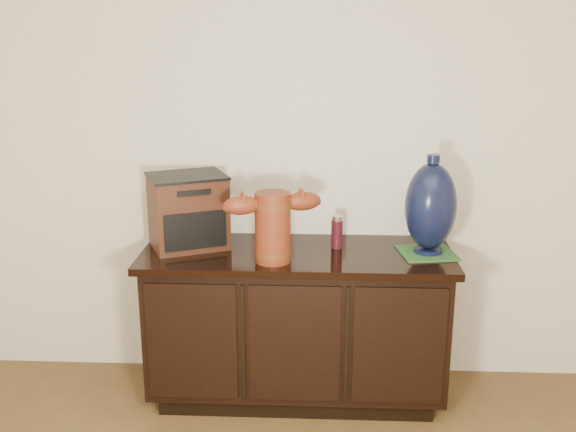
# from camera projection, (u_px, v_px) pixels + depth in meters

# --- Properties ---
(room) EXTENTS (5.00, 5.00, 5.00)m
(room) POSITION_uv_depth(u_px,v_px,m) (240.00, 408.00, 0.88)
(room) COLOR brown
(room) RESTS_ON ground
(sideboard) EXTENTS (1.46, 0.56, 0.75)m
(sideboard) POSITION_uv_depth(u_px,v_px,m) (297.00, 323.00, 3.27)
(sideboard) COLOR black
(sideboard) RESTS_ON ground
(terracotta_vessel) EXTENTS (0.45, 0.21, 0.32)m
(terracotta_vessel) POSITION_uv_depth(u_px,v_px,m) (273.00, 223.00, 2.99)
(terracotta_vessel) COLOR maroon
(terracotta_vessel) RESTS_ON sideboard
(tv_radio) EXTENTS (0.43, 0.40, 0.35)m
(tv_radio) POSITION_uv_depth(u_px,v_px,m) (188.00, 211.00, 3.19)
(tv_radio) COLOR #3B1C0E
(tv_radio) RESTS_ON sideboard
(green_mat) EXTENTS (0.28, 0.28, 0.01)m
(green_mat) POSITION_uv_depth(u_px,v_px,m) (427.00, 253.00, 3.14)
(green_mat) COLOR #2B5928
(green_mat) RESTS_ON sideboard
(lamp_base) EXTENTS (0.27, 0.27, 0.46)m
(lamp_base) POSITION_uv_depth(u_px,v_px,m) (431.00, 207.00, 3.07)
(lamp_base) COLOR black
(lamp_base) RESTS_ON green_mat
(spray_can) EXTENTS (0.05, 0.05, 0.16)m
(spray_can) POSITION_uv_depth(u_px,v_px,m) (337.00, 232.00, 3.20)
(spray_can) COLOR #5D0F1D
(spray_can) RESTS_ON sideboard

